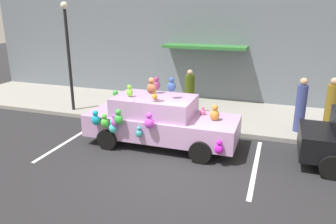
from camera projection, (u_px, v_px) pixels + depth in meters
ground_plane at (174, 172)px, 8.69m from camera, size 60.00×60.00×0.00m
sidewalk at (212, 114)px, 13.17m from camera, size 24.00×4.00×0.15m
storefront_building at (225, 31)px, 14.16m from camera, size 24.00×1.25×6.40m
parking_stripe_front at (255, 166)px, 8.96m from camera, size 0.12×3.60×0.01m
parking_stripe_rear at (71, 139)px, 10.80m from camera, size 0.12×3.60×0.01m
plush_covered_car at (159, 120)px, 10.18m from camera, size 4.69×2.05×2.26m
teddy_bear_on_sidewalk at (190, 113)px, 12.21m from camera, size 0.29×0.24×0.56m
street_lamp_post at (68, 47)px, 12.71m from camera, size 0.28×0.28×4.22m
pedestrian_near_shopfront at (331, 105)px, 11.18m from camera, size 0.36×0.36×1.77m
pedestrian_walking_past at (301, 107)px, 10.88m from camera, size 0.34×0.34×1.83m
pedestrian_by_lamp at (190, 94)px, 12.61m from camera, size 0.37×0.37×1.77m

